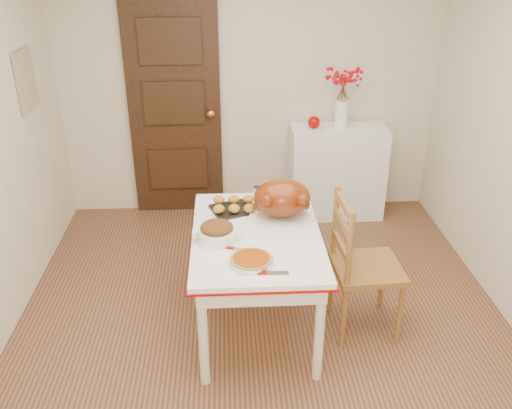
{
  "coord_description": "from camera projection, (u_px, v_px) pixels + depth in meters",
  "views": [
    {
      "loc": [
        -0.22,
        -3.02,
        2.49
      ],
      "look_at": [
        -0.05,
        0.15,
        0.92
      ],
      "focal_mm": 38.52,
      "sensor_mm": 36.0,
      "label": 1
    }
  ],
  "objects": [
    {
      "name": "kitchen_table",
      "position": [
        256.0,
        280.0,
        3.74
      ],
      "size": [
        0.85,
        1.24,
        0.74
      ],
      "primitive_type": null,
      "color": "white",
      "rests_on": "floor"
    },
    {
      "name": "rolls_tray",
      "position": [
        234.0,
        205.0,
        3.84
      ],
      "size": [
        0.36,
        0.33,
        0.08
      ],
      "primitive_type": null,
      "rotation": [
        0.0,
        0.0,
        0.36
      ],
      "color": "#B47A1F",
      "rests_on": "kitchen_table"
    },
    {
      "name": "door_back",
      "position": [
        175.0,
        109.0,
        5.09
      ],
      "size": [
        0.85,
        0.06,
        2.06
      ],
      "primitive_type": "cube",
      "color": "#362213",
      "rests_on": "ground"
    },
    {
      "name": "pie_server",
      "position": [
        268.0,
        273.0,
        3.14
      ],
      "size": [
        0.24,
        0.07,
        0.01
      ],
      "primitive_type": null,
      "rotation": [
        0.0,
        0.0,
        -0.03
      ],
      "color": "silver",
      "rests_on": "kitchen_table"
    },
    {
      "name": "floor",
      "position": [
        264.0,
        333.0,
        3.82
      ],
      "size": [
        3.5,
        4.0,
        0.0
      ],
      "primitive_type": "cube",
      "color": "#4F2C1A",
      "rests_on": "ground"
    },
    {
      "name": "pumpkin_pie",
      "position": [
        251.0,
        260.0,
        3.23
      ],
      "size": [
        0.28,
        0.28,
        0.05
      ],
      "primitive_type": "cylinder",
      "rotation": [
        0.0,
        0.0,
        -0.08
      ],
      "color": "#943404",
      "rests_on": "kitchen_table"
    },
    {
      "name": "photo_board",
      "position": [
        26.0,
        80.0,
        4.14
      ],
      "size": [
        0.03,
        0.35,
        0.45
      ],
      "primitive_type": "cube",
      "color": "tan",
      "rests_on": "ground"
    },
    {
      "name": "turkey_platter",
      "position": [
        282.0,
        200.0,
        3.69
      ],
      "size": [
        0.53,
        0.47,
        0.28
      ],
      "primitive_type": null,
      "rotation": [
        0.0,
        0.0,
        -0.29
      ],
      "color": "#732A07",
      "rests_on": "kitchen_table"
    },
    {
      "name": "carving_knife",
      "position": [
        239.0,
        249.0,
        3.37
      ],
      "size": [
        0.24,
        0.13,
        0.01
      ],
      "primitive_type": null,
      "rotation": [
        0.0,
        0.0,
        -0.33
      ],
      "color": "silver",
      "rests_on": "kitchen_table"
    },
    {
      "name": "berry_vase",
      "position": [
        342.0,
        99.0,
        4.94
      ],
      "size": [
        0.28,
        0.28,
        0.53
      ],
      "primitive_type": null,
      "color": "white",
      "rests_on": "sideboard"
    },
    {
      "name": "apple",
      "position": [
        314.0,
        122.0,
        5.02
      ],
      "size": [
        0.11,
        0.11,
        0.11
      ],
      "primitive_type": "sphere",
      "color": "#A50300",
      "rests_on": "sideboard"
    },
    {
      "name": "drinking_glass",
      "position": [
        257.0,
        193.0,
        4.0
      ],
      "size": [
        0.07,
        0.07,
        0.1
      ],
      "primitive_type": "cylinder",
      "rotation": [
        0.0,
        0.0,
        -0.26
      ],
      "color": "white",
      "rests_on": "kitchen_table"
    },
    {
      "name": "wall_back",
      "position": [
        250.0,
        84.0,
        5.05
      ],
      "size": [
        3.5,
        0.0,
        2.5
      ],
      "primitive_type": "cube",
      "color": "beige",
      "rests_on": "ground"
    },
    {
      "name": "stuffing_dish",
      "position": [
        217.0,
        232.0,
        3.46
      ],
      "size": [
        0.32,
        0.25,
        0.12
      ],
      "primitive_type": null,
      "rotation": [
        0.0,
        0.0,
        -0.02
      ],
      "color": "#572E15",
      "rests_on": "kitchen_table"
    },
    {
      "name": "shaker_pair",
      "position": [
        290.0,
        193.0,
        4.0
      ],
      "size": [
        0.1,
        0.05,
        0.1
      ],
      "primitive_type": null,
      "rotation": [
        0.0,
        0.0,
        -0.09
      ],
      "color": "white",
      "rests_on": "kitchen_table"
    },
    {
      "name": "sideboard",
      "position": [
        337.0,
        172.0,
        5.26
      ],
      "size": [
        0.89,
        0.39,
        0.89
      ],
      "primitive_type": "cube",
      "color": "white",
      "rests_on": "floor"
    },
    {
      "name": "chair_oak",
      "position": [
        367.0,
        265.0,
        3.67
      ],
      "size": [
        0.47,
        0.47,
        1.01
      ],
      "primitive_type": null,
      "rotation": [
        0.0,
        0.0,
        1.62
      ],
      "color": "#9A622D",
      "rests_on": "floor"
    }
  ]
}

